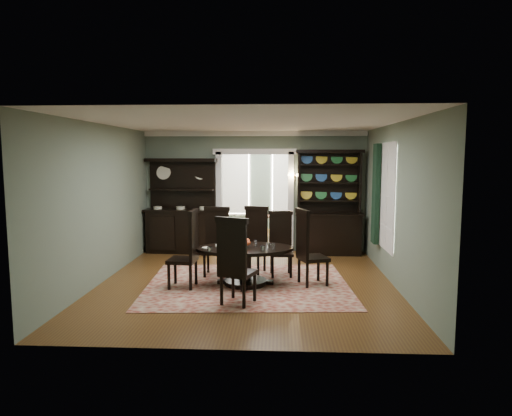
{
  "coord_description": "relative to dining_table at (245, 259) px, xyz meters",
  "views": [
    {
      "loc": [
        0.62,
        -8.4,
        2.41
      ],
      "look_at": [
        0.15,
        0.6,
        1.36
      ],
      "focal_mm": 32.0,
      "sensor_mm": 36.0,
      "label": 1
    }
  ],
  "objects": [
    {
      "name": "chair_end_left",
      "position": [
        -1.01,
        -0.25,
        0.26
      ],
      "size": [
        0.54,
        0.56,
        1.44
      ],
      "rotation": [
        0.0,
        0.0,
        1.51
      ],
      "color": "black",
      "rests_on": "rug"
    },
    {
      "name": "parlor_chair_left",
      "position": [
        -0.3,
        4.77,
        -0.03
      ],
      "size": [
        0.4,
        0.4,
        0.86
      ],
      "rotation": [
        0.0,
        0.0,
        1.21
      ],
      "color": "#572B19",
      "rests_on": "parlor_floor"
    },
    {
      "name": "sideboard",
      "position": [
        -1.8,
        2.84,
        0.32
      ],
      "size": [
        1.81,
        0.76,
        2.33
      ],
      "rotation": [
        0.0,
        0.0,
        -0.08
      ],
      "color": "black",
      "rests_on": "floor"
    },
    {
      "name": "wall_sconce",
      "position": [
        0.96,
        2.96,
        1.39
      ],
      "size": [
        0.27,
        0.21,
        0.21
      ],
      "color": "#B67A30",
      "rests_on": "back_wall_right"
    },
    {
      "name": "chair_far_right",
      "position": [
        0.66,
        0.76,
        0.19
      ],
      "size": [
        0.51,
        0.49,
        1.3
      ],
      "rotation": [
        0.0,
        0.0,
        3.22
      ],
      "color": "black",
      "rests_on": "rug"
    },
    {
      "name": "chair_end_right",
      "position": [
        1.15,
        0.02,
        0.26
      ],
      "size": [
        0.65,
        0.66,
        1.43
      ],
      "rotation": [
        0.0,
        0.0,
        -1.23
      ],
      "color": "black",
      "rests_on": "rug"
    },
    {
      "name": "room",
      "position": [
        0.01,
        0.15,
        1.08
      ],
      "size": [
        5.51,
        6.01,
        3.01
      ],
      "color": "brown",
      "rests_on": "ground"
    },
    {
      "name": "parlor_table",
      "position": [
        0.09,
        4.89,
        -0.06
      ],
      "size": [
        0.72,
        0.72,
        0.67
      ],
      "color": "#572B19",
      "rests_on": "parlor_floor"
    },
    {
      "name": "doorway_trim",
      "position": [
        0.01,
        3.11,
        1.12
      ],
      "size": [
        2.08,
        0.25,
        2.57
      ],
      "color": "white",
      "rests_on": "floor"
    },
    {
      "name": "chair_far_left",
      "position": [
        -0.64,
        0.73,
        0.23
      ],
      "size": [
        0.53,
        0.5,
        1.37
      ],
      "rotation": [
        0.0,
        0.0,
        3.11
      ],
      "color": "black",
      "rests_on": "rug"
    },
    {
      "name": "right_window",
      "position": [
        2.7,
        1.04,
        1.11
      ],
      "size": [
        0.15,
        1.47,
        2.12
      ],
      "color": "white",
      "rests_on": "wall_right"
    },
    {
      "name": "chair_far_mid",
      "position": [
        0.12,
        1.0,
        0.22
      ],
      "size": [
        0.63,
        0.61,
        1.36
      ],
      "rotation": [
        0.0,
        0.0,
        2.83
      ],
      "color": "black",
      "rests_on": "rug"
    },
    {
      "name": "centerpiece",
      "position": [
        -0.06,
        0.01,
        0.28
      ],
      "size": [
        1.37,
        0.88,
        0.23
      ],
      "color": "silver",
      "rests_on": "dining_table"
    },
    {
      "name": "parlor_chair_right",
      "position": [
        0.54,
        4.64,
        -0.04
      ],
      "size": [
        0.37,
        0.36,
        0.84
      ],
      "rotation": [
        0.0,
        0.0,
        -1.69
      ],
      "color": "#572B19",
      "rests_on": "parlor_floor"
    },
    {
      "name": "welsh_dresser",
      "position": [
        1.84,
        2.83,
        0.43
      ],
      "size": [
        1.63,
        0.61,
        2.54
      ],
      "rotation": [
        0.0,
        0.0,
        -0.01
      ],
      "color": "black",
      "rests_on": "floor"
    },
    {
      "name": "parlor",
      "position": [
        0.01,
        5.64,
        1.02
      ],
      "size": [
        3.51,
        3.5,
        3.01
      ],
      "color": "brown",
      "rests_on": "ground"
    },
    {
      "name": "dining_table",
      "position": [
        0.0,
        0.0,
        0.0
      ],
      "size": [
        1.91,
        1.83,
        0.71
      ],
      "rotation": [
        0.0,
        0.0,
        0.11
      ],
      "color": "black",
      "rests_on": "rug"
    },
    {
      "name": "chair_near",
      "position": [
        -0.08,
        -1.22,
        0.27
      ],
      "size": [
        0.68,
        0.67,
        1.45
      ],
      "rotation": [
        0.0,
        0.0,
        -0.38
      ],
      "color": "black",
      "rests_on": "rug"
    },
    {
      "name": "rug",
      "position": [
        0.05,
        -0.03,
        -0.49
      ],
      "size": [
        3.91,
        3.29,
        0.01
      ],
      "primitive_type": "cube",
      "rotation": [
        0.0,
        0.0,
        0.06
      ],
      "color": "maroon",
      "rests_on": "floor"
    }
  ]
}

